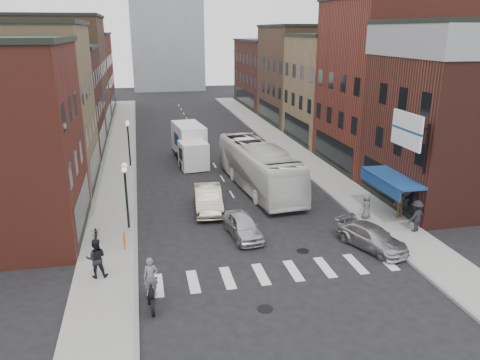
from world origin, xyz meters
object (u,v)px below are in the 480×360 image
object	(u,v)px
bike_rack	(124,240)
ped_right_b	(400,203)
transit_bus	(259,167)
parked_bicycle	(96,234)
streetlamp_far	(128,135)
ped_right_c	(366,206)
box_truck	(190,144)
sedan_left_near	(243,226)
motorcycle_rider	(151,284)
sedan_left_far	(208,199)
ped_right_a	(416,216)
billboard_sign	(408,131)
streetlamp_near	(126,185)
curb_car	(372,237)
ped_left_solo	(96,258)

from	to	relation	value
bike_rack	ped_right_b	world-z (taller)	ped_right_b
transit_bus	parked_bicycle	bearing A→B (deg)	-152.20
streetlamp_far	ped_right_c	bearing A→B (deg)	-46.60
box_truck	sedan_left_near	world-z (taller)	box_truck
motorcycle_rider	ped_right_c	world-z (taller)	motorcycle_rider
sedan_left_far	ped_right_a	xyz separation A→B (m)	(11.54, -6.32, 0.28)
billboard_sign	sedan_left_far	bearing A→B (deg)	152.25
streetlamp_near	transit_bus	xyz separation A→B (m)	(9.68, 5.97, -1.18)
streetlamp_near	ped_right_b	bearing A→B (deg)	-6.49
billboard_sign	box_truck	distance (m)	21.47
streetlamp_near	transit_bus	world-z (taller)	streetlamp_near
bike_rack	transit_bus	distance (m)	13.20
transit_bus	sedan_left_far	distance (m)	5.94
streetlamp_far	box_truck	bearing A→B (deg)	6.83
box_truck	ped_right_a	size ratio (longest dim) A/B	4.09
motorcycle_rider	ped_right_b	distance (m)	17.28
parked_bicycle	ped_right_a	distance (m)	18.74
parked_bicycle	motorcycle_rider	bearing A→B (deg)	-71.89
ped_right_c	streetlamp_near	bearing A→B (deg)	-21.78
bike_rack	sedan_left_near	size ratio (longest dim) A/B	0.20
streetlamp_far	motorcycle_rider	world-z (taller)	streetlamp_far
streetlamp_near	billboard_sign	bearing A→B (deg)	-12.35
ped_right_b	sedan_left_near	bearing A→B (deg)	-12.10
streetlamp_near	streetlamp_far	xyz separation A→B (m)	(0.00, 14.00, 0.00)
transit_bus	curb_car	world-z (taller)	transit_bus
streetlamp_far	ped_right_b	distance (m)	23.37
curb_car	ped_right_a	world-z (taller)	ped_right_a
streetlamp_near	ped_right_a	size ratio (longest dim) A/B	2.14
motorcycle_rider	streetlamp_near	bearing A→B (deg)	103.29
sedan_left_far	parked_bicycle	world-z (taller)	sedan_left_far
streetlamp_near	bike_rack	bearing A→B (deg)	-94.24
curb_car	ped_right_a	distance (m)	3.73
motorcycle_rider	ped_right_b	size ratio (longest dim) A/B	1.25
transit_bus	ped_left_solo	size ratio (longest dim) A/B	6.27
curb_car	billboard_sign	bearing A→B (deg)	14.04
box_truck	sedan_left_near	bearing A→B (deg)	-92.94
ped_left_solo	ped_right_b	xyz separation A→B (m)	(18.42, 3.85, -0.06)
streetlamp_near	ped_left_solo	xyz separation A→B (m)	(-1.42, -5.79, -1.77)
parked_bicycle	ped_right_c	world-z (taller)	ped_right_c
streetlamp_near	ped_right_c	world-z (taller)	streetlamp_near
billboard_sign	ped_right_c	bearing A→B (deg)	122.67
motorcycle_rider	ped_right_a	size ratio (longest dim) A/B	1.21
parked_bicycle	ped_left_solo	bearing A→B (deg)	-88.79
billboard_sign	sedan_left_near	world-z (taller)	billboard_sign
billboard_sign	ped_right_b	size ratio (longest dim) A/B	1.99
motorcycle_rider	transit_bus	xyz separation A→B (m)	(8.58, 14.66, 0.64)
billboard_sign	ped_left_solo	xyz separation A→B (m)	(-17.40, -2.29, -4.99)
streetlamp_far	bike_rack	distance (m)	16.87
motorcycle_rider	curb_car	size ratio (longest dim) A/B	0.53
ped_right_a	billboard_sign	bearing A→B (deg)	-62.78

